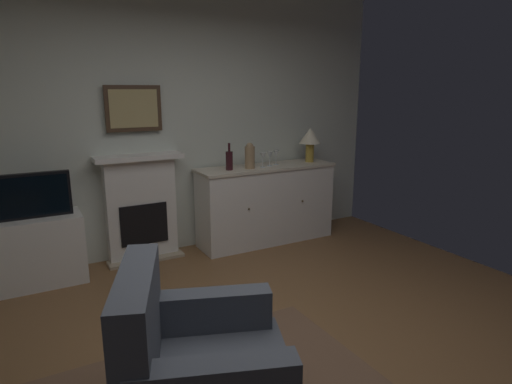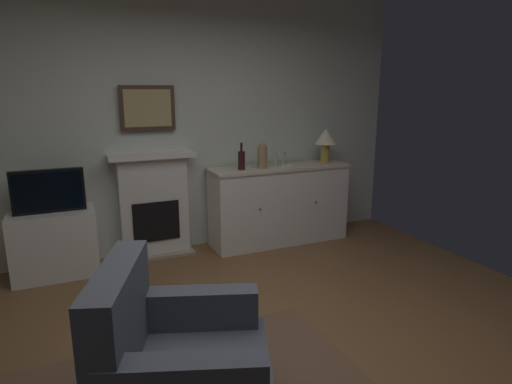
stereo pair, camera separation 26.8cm
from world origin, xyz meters
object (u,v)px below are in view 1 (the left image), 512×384
wine_glass_center (270,155)px  tv_cabinet (40,250)px  wine_glass_left (263,156)px  wine_glass_right (276,154)px  tv_set (33,196)px  fireplace_unit (141,207)px  sideboard_cabinet (266,204)px  vase_decorative (250,156)px  armchair (197,371)px  table_lamp (310,138)px  wine_bottle (229,160)px  framed_picture (134,109)px

wine_glass_center → tv_cabinet: 2.50m
wine_glass_left → wine_glass_right: size_ratio=1.00×
wine_glass_center → tv_set: 2.40m
fireplace_unit → tv_set: 1.03m
sideboard_cabinet → vase_decorative: size_ratio=5.73×
wine_glass_right → tv_cabinet: wine_glass_right is taller
armchair → table_lamp: bearing=44.8°
armchair → wine_bottle: bearing=60.8°
wine_glass_left → tv_set: (-2.29, 0.05, -0.18)m
tv_cabinet → tv_set: 0.52m
fireplace_unit → tv_cabinet: (-0.97, -0.16, -0.23)m
wine_glass_left → tv_cabinet: 2.39m
tv_cabinet → armchair: 2.46m
framed_picture → vase_decorative: 1.29m
sideboard_cabinet → wine_glass_center: size_ratio=9.77×
wine_glass_right → tv_cabinet: bearing=-179.9°
table_lamp → tv_cabinet: (-2.97, 0.02, -0.86)m
framed_picture → wine_glass_center: size_ratio=3.33×
wine_glass_center → vase_decorative: size_ratio=0.59×
wine_glass_center → armchair: (-1.82, -2.35, -0.63)m
wine_glass_right → tv_cabinet: size_ratio=0.22×
wine_bottle → tv_cabinet: (-1.89, 0.04, -0.68)m
wine_glass_center → tv_set: wine_glass_center is taller
wine_glass_right → tv_set: 2.51m
fireplace_unit → armchair: (-0.39, -2.55, -0.17)m
fireplace_unit → wine_glass_center: bearing=-8.1°
table_lamp → tv_set: size_ratio=0.65×
table_lamp → armchair: (-2.39, -2.37, -0.79)m
wine_bottle → armchair: 2.75m
framed_picture → wine_glass_right: bearing=-7.6°
fireplace_unit → wine_glass_right: 1.61m
framed_picture → armchair: framed_picture is taller
tv_cabinet → wine_glass_left: bearing=-1.8°
table_lamp → wine_bottle: 1.09m
wine_bottle → vase_decorative: (0.24, -0.02, 0.03)m
fireplace_unit → wine_glass_center: (1.42, -0.20, 0.47)m
fireplace_unit → wine_glass_left: size_ratio=6.67×
wine_bottle → fireplace_unit: bearing=167.3°
sideboard_cabinet → wine_bottle: (-0.47, -0.03, 0.55)m
wine_glass_left → table_lamp: bearing=4.9°
wine_bottle → wine_glass_left: (0.40, -0.03, 0.01)m
table_lamp → tv_cabinet: bearing=179.7°
tv_set → armchair: bearing=-76.2°
tv_cabinet → armchair: (0.58, -2.39, 0.07)m
fireplace_unit → wine_glass_center: 1.51m
table_lamp → vase_decorative: size_ratio=1.42×
framed_picture → wine_glass_left: bearing=-12.1°
tv_set → armchair: (0.58, -2.36, -0.45)m
tv_set → armchair: size_ratio=0.61×
wine_bottle → vase_decorative: wine_bottle is taller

